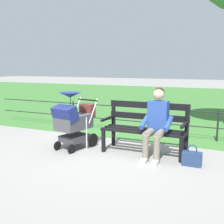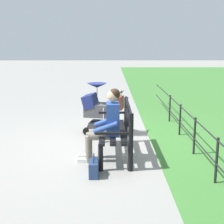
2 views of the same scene
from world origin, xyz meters
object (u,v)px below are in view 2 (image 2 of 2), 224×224
stroller (100,108)px  park_bench (119,127)px  person_on_bench (107,123)px  handbag (94,168)px

stroller → park_bench: bearing=-164.7°
park_bench → person_on_bench: (-0.27, 0.22, 0.15)m
stroller → handbag: (-2.33, 0.04, -0.47)m
park_bench → stroller: bearing=15.3°
park_bench → person_on_bench: bearing=140.8°
park_bench → stroller: size_ratio=1.39×
park_bench → stroller: (1.38, 0.38, 0.07)m
person_on_bench → handbag: 0.89m
park_bench → person_on_bench: 0.38m
person_on_bench → handbag: person_on_bench is taller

